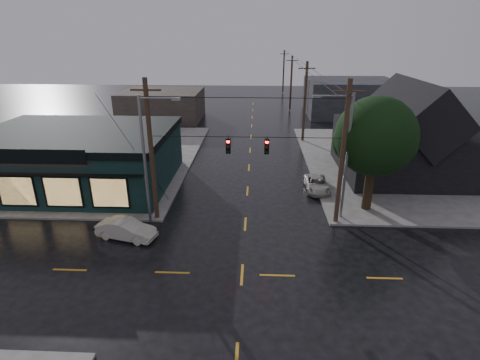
{
  "coord_description": "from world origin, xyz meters",
  "views": [
    {
      "loc": [
        0.67,
        -17.75,
        12.85
      ],
      "look_at": [
        -0.38,
        5.94,
        3.42
      ],
      "focal_mm": 28.0,
      "sensor_mm": 36.0,
      "label": 1
    }
  ],
  "objects_px": {
    "utility_pole_nw": "(157,219)",
    "corner_tree": "(375,137)",
    "sedan_cream": "(126,229)",
    "utility_pole_ne": "(335,223)",
    "suv_silver": "(317,184)"
  },
  "relations": [
    {
      "from": "utility_pole_ne",
      "to": "suv_silver",
      "type": "relative_size",
      "value": 2.46
    },
    {
      "from": "sedan_cream",
      "to": "utility_pole_ne",
      "type": "bearing_deg",
      "value": -64.79
    },
    {
      "from": "sedan_cream",
      "to": "suv_silver",
      "type": "relative_size",
      "value": 0.97
    },
    {
      "from": "utility_pole_nw",
      "to": "corner_tree",
      "type": "bearing_deg",
      "value": 8.03
    },
    {
      "from": "utility_pole_nw",
      "to": "utility_pole_ne",
      "type": "relative_size",
      "value": 1.0
    },
    {
      "from": "suv_silver",
      "to": "utility_pole_ne",
      "type": "bearing_deg",
      "value": -85.83
    },
    {
      "from": "corner_tree",
      "to": "suv_silver",
      "type": "height_order",
      "value": "corner_tree"
    },
    {
      "from": "corner_tree",
      "to": "utility_pole_nw",
      "type": "bearing_deg",
      "value": -171.97
    },
    {
      "from": "corner_tree",
      "to": "utility_pole_ne",
      "type": "distance_m",
      "value": 6.8
    },
    {
      "from": "corner_tree",
      "to": "utility_pole_ne",
      "type": "bearing_deg",
      "value": -141.03
    },
    {
      "from": "corner_tree",
      "to": "sedan_cream",
      "type": "xyz_separation_m",
      "value": [
        -17.07,
        -5.02,
        -5.15
      ]
    },
    {
      "from": "utility_pole_ne",
      "to": "sedan_cream",
      "type": "relative_size",
      "value": 2.54
    },
    {
      "from": "corner_tree",
      "to": "sedan_cream",
      "type": "bearing_deg",
      "value": -163.6
    },
    {
      "from": "corner_tree",
      "to": "utility_pole_nw",
      "type": "height_order",
      "value": "corner_tree"
    },
    {
      "from": "corner_tree",
      "to": "sedan_cream",
      "type": "distance_m",
      "value": 18.53
    }
  ]
}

